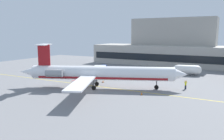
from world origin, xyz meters
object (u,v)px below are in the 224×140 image
at_px(regional_jet, 99,73).
at_px(marshaller, 186,85).
at_px(fuel_tank, 187,70).
at_px(baggage_tug, 102,68).
at_px(pushback_tractor, 126,74).

relative_size(regional_jet, marshaller, 17.93).
distance_m(regional_jet, fuel_tank, 28.24).
height_order(baggage_tug, pushback_tractor, pushback_tractor).
distance_m(fuel_tank, marshaller, 17.35).
bearing_deg(baggage_tug, marshaller, -24.36).
relative_size(regional_jet, pushback_tractor, 11.12).
bearing_deg(marshaller, baggage_tug, 155.64).
xyz_separation_m(regional_jet, marshaller, (16.44, 7.57, -2.23)).
relative_size(baggage_tug, fuel_tank, 0.47).
xyz_separation_m(regional_jet, baggage_tug, (-11.06, 20.03, -2.31)).
bearing_deg(baggage_tug, pushback_tractor, -31.92).
distance_m(baggage_tug, fuel_tank, 25.12).
bearing_deg(fuel_tank, pushback_tractor, -138.72).
relative_size(pushback_tractor, marshaller, 1.61).
xyz_separation_m(pushback_tractor, marshaller, (16.17, -5.40, 0.03)).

